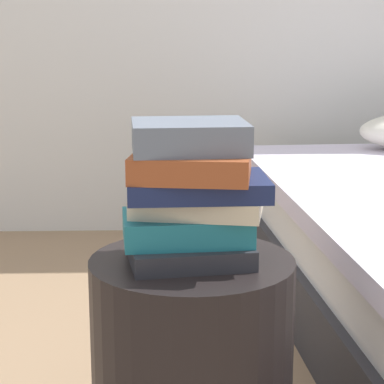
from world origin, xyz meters
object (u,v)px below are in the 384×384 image
Objects in this scene: book_charcoal at (189,251)px; book_cream at (197,206)px; book_slate at (189,137)px; book_navy at (198,186)px; book_teal at (187,228)px; side_table at (192,368)px; book_rust at (190,165)px.

book_cream reaches higher than book_charcoal.
book_charcoal is 0.24m from book_slate.
book_navy reaches higher than book_cream.
book_teal is at bearing -177.11° from book_cream.
side_table is 0.40m from book_navy.
book_rust is at bearing -112.47° from side_table.
book_teal reaches higher than book_charcoal.
book_navy is (0.01, -0.00, 0.40)m from side_table.
book_charcoal is 0.94× the size of book_teal.
side_table is 0.31m from book_teal.
side_table is 0.27m from book_charcoal.
book_rust is (0.01, -0.01, 0.13)m from book_teal.
book_navy is at bearing 13.05° from book_charcoal.
book_navy is at bearing -3.05° from book_teal.
book_rust is at bearing -25.78° from book_charcoal.
book_rust is (-0.01, -0.00, 0.09)m from book_cream.
book_slate is at bearing -163.22° from side_table.
book_rust reaches higher than book_teal.
side_table is 1.87× the size of book_cream.
book_navy is (0.02, 0.01, 0.14)m from book_charcoal.
book_slate is (-0.02, -0.00, 0.10)m from book_navy.
book_cream is (0.01, -0.00, 0.36)m from side_table.
side_table is 1.73× the size of book_navy.
book_cream is at bearing -22.52° from side_table.
book_cream is 0.09m from book_rust.
book_cream is 1.14× the size of book_slate.
book_rust is (0.00, -0.00, 0.18)m from book_charcoal.
book_cream is at bearing 25.19° from book_rust.
book_cream reaches higher than book_teal.
book_navy reaches higher than book_teal.
book_navy is at bearing 35.98° from book_rust.
book_cream is 0.92× the size of book_navy.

